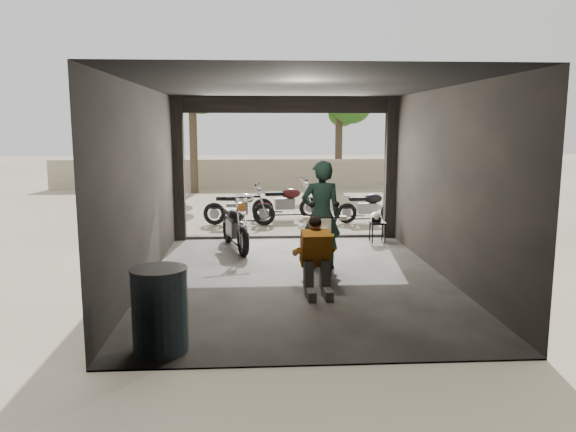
{
  "coord_description": "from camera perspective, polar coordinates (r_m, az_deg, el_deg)",
  "views": [
    {
      "loc": [
        -0.72,
        -9.18,
        2.57
      ],
      "look_at": [
        -0.12,
        0.6,
        0.98
      ],
      "focal_mm": 35.0,
      "sensor_mm": 36.0,
      "label": 1
    }
  ],
  "objects": [
    {
      "name": "rider",
      "position": [
        10.03,
        3.38,
        0.06
      ],
      "size": [
        0.74,
        0.51,
        1.96
      ],
      "primitive_type": "imported",
      "rotation": [
        0.0,
        0.0,
        3.2
      ],
      "color": "black",
      "rests_on": "ground"
    },
    {
      "name": "stool",
      "position": [
        12.53,
        9.08,
        -0.93
      ],
      "size": [
        0.33,
        0.33,
        0.46
      ],
      "rotation": [
        0.0,
        0.0,
        0.07
      ],
      "color": "black",
      "rests_on": "ground"
    },
    {
      "name": "sign_post",
      "position": [
        14.51,
        14.71,
        5.41
      ],
      "size": [
        0.83,
        0.08,
        2.49
      ],
      "rotation": [
        0.0,
        0.0,
        -0.23
      ],
      "color": "black",
      "rests_on": "ground"
    },
    {
      "name": "outside_bike_c",
      "position": [
        15.06,
        8.23,
        1.25
      ],
      "size": [
        1.57,
        0.77,
        1.03
      ],
      "primitive_type": null,
      "rotation": [
        0.0,
        0.0,
        1.66
      ],
      "color": "black",
      "rests_on": "ground"
    },
    {
      "name": "boundary_wall",
      "position": [
        23.27,
        -1.72,
        4.32
      ],
      "size": [
        18.0,
        0.3,
        1.2
      ],
      "primitive_type": "cube",
      "color": "gray",
      "rests_on": "ground"
    },
    {
      "name": "outside_bike_a",
      "position": [
        14.58,
        -5.0,
        1.21
      ],
      "size": [
        1.71,
        0.87,
        1.11
      ],
      "primitive_type": null,
      "rotation": [
        0.0,
        0.0,
        1.44
      ],
      "color": "black",
      "rests_on": "ground"
    },
    {
      "name": "helmet",
      "position": [
        12.53,
        8.88,
        -0.08
      ],
      "size": [
        0.27,
        0.28,
        0.22
      ],
      "primitive_type": "ellipsoid",
      "rotation": [
        0.0,
        0.0,
        0.18
      ],
      "color": "white",
      "rests_on": "stool"
    },
    {
      "name": "oil_drum",
      "position": [
        6.6,
        -12.87,
        -9.39
      ],
      "size": [
        0.82,
        0.82,
        0.98
      ],
      "primitive_type": "cylinder",
      "rotation": [
        0.0,
        0.0,
        -0.37
      ],
      "color": "#425E6F",
      "rests_on": "ground"
    },
    {
      "name": "left_bike",
      "position": [
        11.69,
        -5.41,
        -0.56
      ],
      "size": [
        1.15,
        1.89,
        1.2
      ],
      "primitive_type": null,
      "rotation": [
        0.0,
        0.0,
        0.26
      ],
      "color": "black",
      "rests_on": "ground"
    },
    {
      "name": "ground",
      "position": [
        9.56,
        0.95,
        -6.4
      ],
      "size": [
        80.0,
        80.0,
        0.0
      ],
      "primitive_type": "plane",
      "color": "#7A6D56",
      "rests_on": "ground"
    },
    {
      "name": "outside_bike_b",
      "position": [
        15.48,
        -0.15,
        1.75
      ],
      "size": [
        1.75,
        0.91,
        1.13
      ],
      "primitive_type": null,
      "rotation": [
        0.0,
        0.0,
        1.7
      ],
      "color": "#3E0E10",
      "rests_on": "ground"
    },
    {
      "name": "mechanic",
      "position": [
        8.48,
        2.95,
        -4.35
      ],
      "size": [
        0.64,
        0.84,
        1.17
      ],
      "primitive_type": null,
      "rotation": [
        0.0,
        0.0,
        0.06
      ],
      "color": "#B96A18",
      "rests_on": "ground"
    },
    {
      "name": "garage",
      "position": [
        9.83,
        0.72,
        1.65
      ],
      "size": [
        7.0,
        7.13,
        3.2
      ],
      "color": "#2D2B28",
      "rests_on": "ground"
    },
    {
      "name": "tree_left",
      "position": [
        21.84,
        -9.73,
        12.77
      ],
      "size": [
        2.2,
        2.2,
        5.6
      ],
      "color": "#382B1E",
      "rests_on": "ground"
    },
    {
      "name": "tree_right",
      "position": [
        23.46,
        5.23,
        11.56
      ],
      "size": [
        2.2,
        2.2,
        5.0
      ],
      "color": "#382B1E",
      "rests_on": "ground"
    },
    {
      "name": "main_bike",
      "position": [
        9.78,
        3.26,
        -2.71
      ],
      "size": [
        0.73,
        1.68,
        1.11
      ],
      "primitive_type": null,
      "rotation": [
        0.0,
        0.0,
        0.03
      ],
      "color": "beige",
      "rests_on": "ground"
    }
  ]
}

